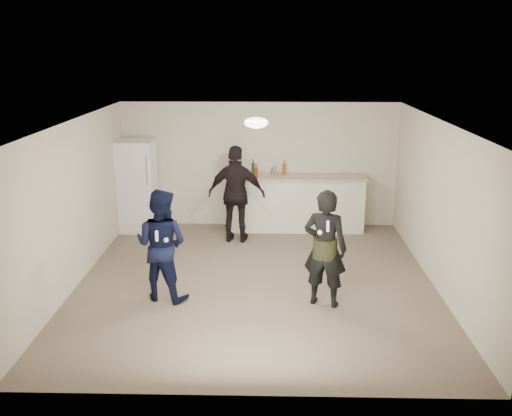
{
  "coord_description": "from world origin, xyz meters",
  "views": [
    {
      "loc": [
        0.21,
        -8.24,
        3.57
      ],
      "look_at": [
        0.0,
        0.2,
        1.15
      ],
      "focal_mm": 40.0,
      "sensor_mm": 36.0,
      "label": 1
    }
  ],
  "objects_px": {
    "counter": "(297,204)",
    "spectator": "(237,194)",
    "fridge": "(138,186)",
    "shaker": "(273,172)",
    "man": "(161,245)",
    "woman": "(325,248)"
  },
  "relations": [
    {
      "from": "counter",
      "to": "man",
      "type": "xyz_separation_m",
      "value": [
        -2.09,
        -3.26,
        0.29
      ]
    },
    {
      "from": "counter",
      "to": "fridge",
      "type": "xyz_separation_m",
      "value": [
        -3.15,
        -0.07,
        0.38
      ]
    },
    {
      "from": "shaker",
      "to": "man",
      "type": "height_order",
      "value": "man"
    },
    {
      "from": "counter",
      "to": "spectator",
      "type": "relative_size",
      "value": 1.43
    },
    {
      "from": "counter",
      "to": "spectator",
      "type": "xyz_separation_m",
      "value": [
        -1.16,
        -0.73,
        0.38
      ]
    },
    {
      "from": "shaker",
      "to": "woman",
      "type": "relative_size",
      "value": 0.1
    },
    {
      "from": "counter",
      "to": "fridge",
      "type": "bearing_deg",
      "value": -178.73
    },
    {
      "from": "counter",
      "to": "fridge",
      "type": "relative_size",
      "value": 1.44
    },
    {
      "from": "fridge",
      "to": "man",
      "type": "xyz_separation_m",
      "value": [
        1.06,
        -3.19,
        -0.08
      ]
    },
    {
      "from": "counter",
      "to": "woman",
      "type": "bearing_deg",
      "value": -86.11
    },
    {
      "from": "counter",
      "to": "spectator",
      "type": "height_order",
      "value": "spectator"
    },
    {
      "from": "man",
      "to": "shaker",
      "type": "bearing_deg",
      "value": -98.14
    },
    {
      "from": "shaker",
      "to": "man",
      "type": "bearing_deg",
      "value": -116.27
    },
    {
      "from": "counter",
      "to": "woman",
      "type": "relative_size",
      "value": 1.54
    },
    {
      "from": "fridge",
      "to": "shaker",
      "type": "xyz_separation_m",
      "value": [
        2.67,
        0.07,
        0.28
      ]
    },
    {
      "from": "man",
      "to": "woman",
      "type": "bearing_deg",
      "value": -165.72
    },
    {
      "from": "woman",
      "to": "man",
      "type": "bearing_deg",
      "value": 14.82
    },
    {
      "from": "fridge",
      "to": "man",
      "type": "height_order",
      "value": "fridge"
    },
    {
      "from": "counter",
      "to": "man",
      "type": "distance_m",
      "value": 3.89
    },
    {
      "from": "counter",
      "to": "woman",
      "type": "height_order",
      "value": "woman"
    },
    {
      "from": "man",
      "to": "spectator",
      "type": "xyz_separation_m",
      "value": [
        0.93,
        2.54,
        0.09
      ]
    },
    {
      "from": "counter",
      "to": "spectator",
      "type": "distance_m",
      "value": 1.42
    }
  ]
}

